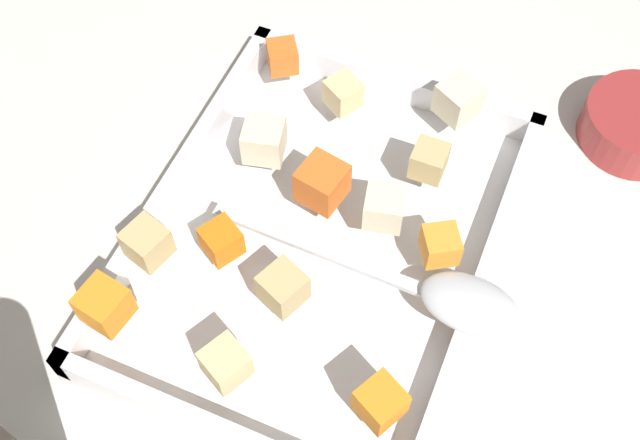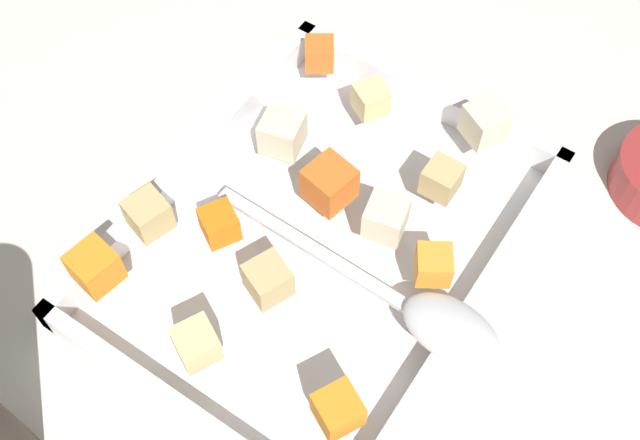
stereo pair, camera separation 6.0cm
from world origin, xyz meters
name	(u,v)px [view 1 (the left image)]	position (x,y,z in m)	size (l,w,h in m)	color
ground_plane	(333,243)	(0.00, 0.00, 0.00)	(4.00, 4.00, 0.00)	beige
baking_dish	(320,246)	(0.01, -0.01, 0.01)	(0.35, 0.27, 0.04)	silver
carrot_chunk_corner_nw	(322,183)	(-0.01, -0.02, 0.06)	(0.03, 0.03, 0.03)	orange
carrot_chunk_far_left	(283,57)	(-0.13, -0.10, 0.06)	(0.02, 0.02, 0.02)	orange
carrot_chunk_mid_right	(439,249)	(0.00, 0.09, 0.06)	(0.03, 0.03, 0.03)	orange
carrot_chunk_rim_edge	(221,241)	(0.06, -0.07, 0.06)	(0.03, 0.03, 0.03)	orange
carrot_chunk_near_right	(104,305)	(0.14, -0.12, 0.06)	(0.03, 0.03, 0.03)	orange
carrot_chunk_far_right	(380,402)	(0.13, 0.09, 0.06)	(0.03, 0.03, 0.03)	orange
potato_chunk_center	(343,94)	(-0.11, -0.04, 0.06)	(0.03, 0.03, 0.03)	#E0CC89
potato_chunk_mid_left	(226,363)	(0.15, -0.02, 0.06)	(0.03, 0.03, 0.03)	#E0CC89
potato_chunk_near_left	(283,288)	(0.08, -0.01, 0.06)	(0.03, 0.03, 0.03)	tan
potato_chunk_corner_se	(458,100)	(-0.14, 0.06, 0.06)	(0.03, 0.03, 0.03)	beige
potato_chunk_corner_sw	(384,207)	(-0.01, 0.04, 0.06)	(0.03, 0.03, 0.03)	beige
potato_chunk_heap_top	(264,140)	(-0.04, -0.08, 0.06)	(0.03, 0.03, 0.03)	beige
potato_chunk_near_spoon	(147,243)	(0.08, -0.12, 0.06)	(0.03, 0.03, 0.03)	tan
potato_chunk_heap_side	(429,161)	(-0.07, 0.05, 0.06)	(0.03, 0.03, 0.03)	tan
serving_spoon	(452,297)	(0.04, 0.11, 0.05)	(0.05, 0.25, 0.02)	silver
small_prep_bowl	(637,125)	(-0.20, 0.20, 0.02)	(0.10, 0.10, 0.04)	maroon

